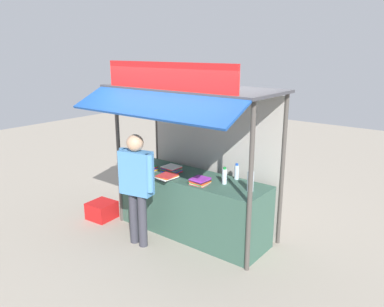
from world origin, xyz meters
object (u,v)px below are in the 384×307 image
(banana_bunch_inner_right, at_px, (152,112))
(vendor_person, at_px, (137,180))
(water_bottle_mid_right, at_px, (224,176))
(plastic_crate, at_px, (102,210))
(water_bottle_back_left, at_px, (251,181))
(magazine_stack_center, at_px, (172,169))
(magazine_stack_rear_center, at_px, (200,181))
(banana_bunch_leftmost, at_px, (223,123))
(banana_bunch_inner_left, at_px, (168,113))
(magazine_stack_right, at_px, (147,169))
(magazine_stack_far_left, at_px, (167,177))
(water_bottle_mid_left, at_px, (237,172))

(banana_bunch_inner_right, distance_m, vendor_person, 0.97)
(water_bottle_mid_right, height_order, plastic_crate, water_bottle_mid_right)
(water_bottle_back_left, distance_m, magazine_stack_center, 1.35)
(water_bottle_back_left, relative_size, magazine_stack_rear_center, 1.22)
(water_bottle_mid_right, bearing_deg, banana_bunch_leftmost, -60.74)
(banana_bunch_leftmost, bearing_deg, banana_bunch_inner_left, 179.81)
(water_bottle_back_left, xyz_separation_m, magazine_stack_center, (-1.34, -0.04, -0.10))
(magazine_stack_rear_center, bearing_deg, banana_bunch_leftmost, -27.26)
(magazine_stack_right, bearing_deg, magazine_stack_rear_center, 3.77)
(magazine_stack_far_left, bearing_deg, banana_bunch_leftmost, -9.39)
(banana_bunch_inner_right, relative_size, banana_bunch_inner_left, 1.14)
(water_bottle_back_left, height_order, banana_bunch_inner_right, banana_bunch_inner_right)
(magazine_stack_center, distance_m, banana_bunch_inner_right, 1.04)
(magazine_stack_center, bearing_deg, banana_bunch_inner_right, -84.81)
(water_bottle_back_left, height_order, magazine_stack_rear_center, water_bottle_back_left)
(water_bottle_back_left, relative_size, banana_bunch_inner_right, 1.12)
(water_bottle_mid_left, distance_m, plastic_crate, 2.41)
(magazine_stack_far_left, xyz_separation_m, banana_bunch_inner_right, (-0.09, -0.17, 0.96))
(magazine_stack_far_left, height_order, plastic_crate, magazine_stack_far_left)
(banana_bunch_inner_left, height_order, banana_bunch_leftmost, same)
(water_bottle_mid_left, distance_m, water_bottle_back_left, 0.49)
(water_bottle_mid_right, distance_m, magazine_stack_center, 0.92)
(magazine_stack_far_left, bearing_deg, water_bottle_mid_left, 35.94)
(water_bottle_mid_left, bearing_deg, banana_bunch_leftmost, -72.15)
(magazine_stack_right, distance_m, magazine_stack_far_left, 0.44)
(banana_bunch_inner_left, distance_m, plastic_crate, 2.31)
(banana_bunch_inner_left, bearing_deg, vendor_person, -141.98)
(magazine_stack_rear_center, relative_size, plastic_crate, 0.63)
(magazine_stack_right, bearing_deg, banana_bunch_inner_left, -18.70)
(magazine_stack_rear_center, bearing_deg, vendor_person, -140.98)
(water_bottle_mid_right, distance_m, banana_bunch_inner_right, 1.34)
(water_bottle_mid_left, xyz_separation_m, banana_bunch_inner_right, (-0.91, -0.77, 0.88))
(water_bottle_back_left, xyz_separation_m, banana_bunch_leftmost, (-0.15, -0.47, 0.83))
(magazine_stack_right, bearing_deg, water_bottle_mid_right, 12.87)
(water_bottle_mid_left, relative_size, magazine_stack_far_left, 0.79)
(magazine_stack_center, distance_m, banana_bunch_leftmost, 1.57)
(magazine_stack_center, xyz_separation_m, vendor_person, (-0.03, -0.71, 0.02))
(banana_bunch_leftmost, relative_size, plastic_crate, 0.69)
(magazine_stack_far_left, height_order, vendor_person, vendor_person)
(banana_bunch_inner_left, relative_size, plastic_crate, 0.60)
(water_bottle_back_left, height_order, plastic_crate, water_bottle_back_left)
(banana_bunch_leftmost, bearing_deg, plastic_crate, -178.86)
(water_bottle_mid_right, xyz_separation_m, banana_bunch_inner_right, (-0.88, -0.49, 0.88))
(water_bottle_mid_right, xyz_separation_m, magazine_stack_center, (-0.92, -0.06, -0.07))
(water_bottle_mid_left, bearing_deg, banana_bunch_inner_left, -129.09)
(magazine_stack_center, height_order, banana_bunch_inner_left, banana_bunch_inner_left)
(banana_bunch_inner_right, height_order, plastic_crate, banana_bunch_inner_right)
(water_bottle_mid_left, bearing_deg, water_bottle_back_left, -36.95)
(magazine_stack_far_left, distance_m, banana_bunch_inner_left, 1.01)
(banana_bunch_leftmost, bearing_deg, magazine_stack_center, 160.07)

